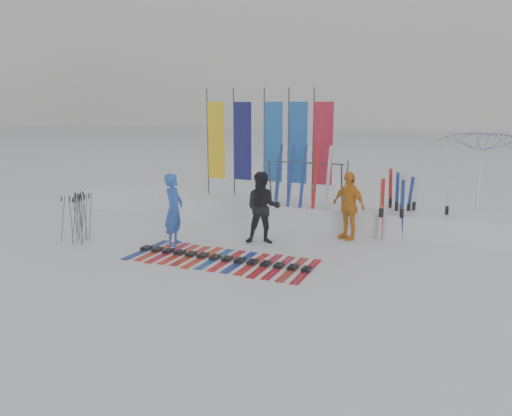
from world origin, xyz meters
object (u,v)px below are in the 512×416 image
at_px(ski_rack, 308,177).
at_px(tent_canopy, 480,178).
at_px(person_black, 263,208).
at_px(ski_row, 221,258).
at_px(person_blue, 174,210).
at_px(person_yellow, 348,206).

bearing_deg(ski_rack, tent_canopy, 23.53).
distance_m(person_black, ski_rack, 2.12).
height_order(tent_canopy, ski_rack, tent_canopy).
bearing_deg(tent_canopy, person_black, -141.05).
xyz_separation_m(ski_row, ski_rack, (0.82, 3.60, 1.35)).
bearing_deg(person_blue, person_yellow, -70.58).
bearing_deg(person_yellow, ski_row, -97.45).
height_order(person_blue, tent_canopy, tent_canopy).
height_order(person_black, ski_row, person_black).
bearing_deg(ski_rack, person_yellow, -30.78).
bearing_deg(ski_row, person_blue, 157.26).
xyz_separation_m(person_black, tent_canopy, (4.79, 3.87, 0.49)).
xyz_separation_m(tent_canopy, ski_rack, (-4.29, -1.87, 0.01)).
distance_m(person_yellow, ski_row, 3.63).
relative_size(person_yellow, ski_rack, 0.84).
xyz_separation_m(person_blue, ski_rack, (2.41, 2.94, 0.52)).
bearing_deg(person_blue, tent_canopy, -65.12).
bearing_deg(tent_canopy, person_yellow, -138.47).
xyz_separation_m(person_blue, person_yellow, (3.72, 2.16, -0.01)).
height_order(person_blue, ski_rack, ski_rack).
distance_m(person_blue, ski_rack, 3.83).
bearing_deg(person_yellow, person_blue, -120.33).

